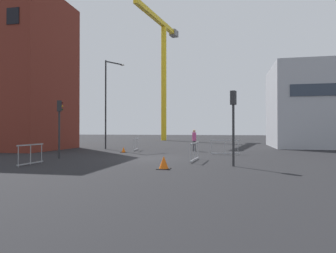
# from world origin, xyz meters

# --- Properties ---
(ground) EXTENTS (160.00, 160.00, 0.00)m
(ground) POSITION_xyz_m (0.00, 0.00, 0.00)
(ground) COLOR black
(brick_building) EXTENTS (7.72, 7.72, 13.91)m
(brick_building) POSITION_xyz_m (-13.68, 5.52, 6.96)
(brick_building) COLOR maroon
(brick_building) RESTS_ON ground
(construction_crane) EXTENTS (3.68, 15.84, 20.16)m
(construction_crane) POSITION_xyz_m (-5.76, 30.13, 13.47)
(construction_crane) COLOR yellow
(construction_crane) RESTS_ON ground
(streetlamp_tall) EXTENTS (1.31, 1.90, 8.36)m
(streetlamp_tall) POSITION_xyz_m (-6.07, 7.86, 4.93)
(streetlamp_tall) COLOR #232326
(streetlamp_tall) RESTS_ON ground
(traffic_light_verge) EXTENTS (0.38, 0.35, 3.70)m
(traffic_light_verge) POSITION_xyz_m (-5.48, -1.27, 2.50)
(traffic_light_verge) COLOR #232326
(traffic_light_verge) RESTS_ON ground
(traffic_light_island) EXTENTS (0.32, 0.39, 3.78)m
(traffic_light_island) POSITION_xyz_m (5.40, -3.23, 2.55)
(traffic_light_island) COLOR #2D2D30
(traffic_light_island) RESTS_ON ground
(pedestrian_walking) EXTENTS (0.34, 0.34, 1.84)m
(pedestrian_walking) POSITION_xyz_m (2.26, 6.71, 1.08)
(pedestrian_walking) COLOR #4C4C51
(pedestrian_walking) RESTS_ON ground
(safety_barrier_right_run) EXTENTS (0.11, 1.97, 1.08)m
(safety_barrier_right_run) POSITION_xyz_m (-4.87, -4.87, 0.56)
(safety_barrier_right_run) COLOR gray
(safety_barrier_right_run) RESTS_ON ground
(safety_barrier_left_run) EXTENTS (2.12, 0.35, 1.08)m
(safety_barrier_left_run) POSITION_xyz_m (4.86, 3.75, 0.56)
(safety_barrier_left_run) COLOR #9EA0A5
(safety_barrier_left_run) RESTS_ON ground
(safety_barrier_mid_span) EXTENTS (0.39, 2.24, 1.08)m
(safety_barrier_mid_span) POSITION_xyz_m (-2.83, 6.41, 0.56)
(safety_barrier_mid_span) COLOR #9EA0A5
(safety_barrier_mid_span) RESTS_ON ground
(safety_barrier_rear) EXTENTS (0.21, 2.56, 1.08)m
(safety_barrier_rear) POSITION_xyz_m (3.21, -1.22, 0.56)
(safety_barrier_rear) COLOR #9EA0A5
(safety_barrier_rear) RESTS_ON ground
(traffic_cone_orange) EXTENTS (0.61, 0.61, 0.61)m
(traffic_cone_orange) POSITION_xyz_m (2.21, -4.96, 0.28)
(traffic_cone_orange) COLOR black
(traffic_cone_orange) RESTS_ON ground
(traffic_cone_on_verge) EXTENTS (0.45, 0.45, 0.45)m
(traffic_cone_on_verge) POSITION_xyz_m (-3.05, 3.92, 0.21)
(traffic_cone_on_verge) COLOR black
(traffic_cone_on_verge) RESTS_ON ground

